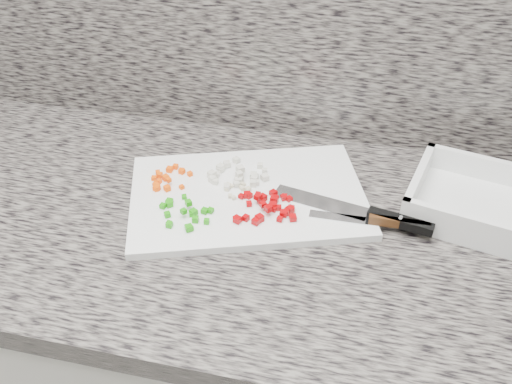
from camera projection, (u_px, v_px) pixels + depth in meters
cabinet at (240, 377)px, 1.28m from camera, size 3.92×0.62×0.86m
countertop at (235, 224)px, 1.01m from camera, size 3.96×0.64×0.04m
cutting_board at (248, 196)px, 1.03m from camera, size 0.49×0.40×0.01m
carrot_pile at (166, 179)px, 1.05m from camera, size 0.07×0.08×0.02m
onion_pile at (238, 175)px, 1.06m from camera, size 0.12×0.10×0.02m
green_pepper_pile at (185, 214)px, 0.97m from camera, size 0.10×0.09×0.02m
red_pepper_pile at (268, 206)px, 0.98m from camera, size 0.11×0.10×0.02m
garlic_pile at (238, 189)px, 1.03m from camera, size 0.05×0.05×0.01m
chef_knife at (372, 215)px, 0.97m from camera, size 0.28×0.09×0.02m
paring_knife at (384, 222)px, 0.95m from camera, size 0.20×0.02×0.02m
tray at (493, 208)px, 0.98m from camera, size 0.31×0.26×0.06m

